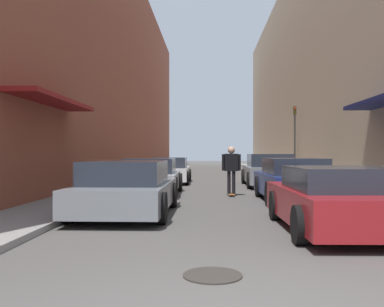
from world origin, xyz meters
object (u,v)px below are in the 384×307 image
at_px(parked_car_left_1, 151,177).
at_px(traffic_light, 295,134).
at_px(parked_car_right_0, 338,200).
at_px(parked_car_right_2, 268,171).
at_px(skateboarder, 231,166).
at_px(parked_car_right_1, 293,180).
at_px(parked_car_left_2, 170,171).
at_px(parked_car_left_0, 127,189).
at_px(manhole_cover, 213,275).

relative_size(parked_car_left_1, traffic_light, 0.99).
distance_m(parked_car_left_1, traffic_light, 12.44).
distance_m(parked_car_right_0, parked_car_right_2, 10.57).
height_order(skateboarder, traffic_light, traffic_light).
xyz_separation_m(parked_car_right_2, skateboarder, (-1.82, -4.19, 0.35)).
xyz_separation_m(parked_car_right_0, traffic_light, (2.59, 16.90, 1.97)).
bearing_deg(parked_car_right_1, skateboarder, 138.72).
distance_m(parked_car_left_2, parked_car_right_2, 4.75).
relative_size(parked_car_left_0, parked_car_left_2, 1.06).
bearing_deg(parked_car_left_0, parked_car_right_2, 62.71).
relative_size(parked_car_left_0, skateboarder, 2.61).
bearing_deg(parked_car_right_1, parked_car_left_1, 156.70).
relative_size(parked_car_right_1, skateboarder, 2.46).
height_order(parked_car_left_1, manhole_cover, parked_car_left_1).
bearing_deg(parked_car_right_2, parked_car_left_0, -117.29).
bearing_deg(parked_car_left_1, parked_car_left_2, 88.11).
relative_size(parked_car_right_1, parked_car_right_2, 0.90).
xyz_separation_m(parked_car_left_2, manhole_cover, (1.87, -15.31, -0.58)).
height_order(parked_car_left_1, parked_car_right_0, parked_car_left_1).
bearing_deg(parked_car_left_2, parked_car_right_1, -60.03).
height_order(parked_car_left_2, parked_car_right_2, parked_car_right_2).
height_order(parked_car_right_1, skateboarder, skateboarder).
xyz_separation_m(parked_car_right_0, manhole_cover, (-2.33, -2.95, -0.57)).
bearing_deg(parked_car_right_1, parked_car_left_0, -146.28).
xyz_separation_m(parked_car_left_2, skateboarder, (2.58, -5.98, 0.43)).
distance_m(parked_car_left_2, parked_car_right_0, 13.05).
distance_m(parked_car_left_0, parked_car_right_2, 9.76).
relative_size(parked_car_left_1, parked_car_right_2, 0.87).
bearing_deg(traffic_light, parked_car_right_0, -98.72).
bearing_deg(parked_car_right_0, manhole_cover, -128.33).
xyz_separation_m(parked_car_left_2, parked_car_right_2, (4.40, -1.79, 0.08)).
height_order(parked_car_left_1, parked_car_left_2, parked_car_left_1).
bearing_deg(parked_car_left_1, skateboarder, -8.41).
relative_size(parked_car_left_0, traffic_light, 1.08).
bearing_deg(traffic_light, parked_car_right_1, -101.52).
relative_size(parked_car_left_0, parked_car_right_0, 1.06).
xyz_separation_m(parked_car_left_1, manhole_cover, (2.05, -9.73, -0.60)).
xyz_separation_m(parked_car_left_1, parked_car_left_2, (0.18, 5.57, -0.02)).
bearing_deg(parked_car_left_1, parked_car_left_0, -88.72).
distance_m(parked_car_right_0, parked_car_right_1, 4.84).
bearing_deg(parked_car_right_2, manhole_cover, -100.61).
height_order(parked_car_right_0, skateboarder, skateboarder).
xyz_separation_m(parked_car_left_0, parked_car_left_2, (0.07, 10.46, -0.02)).
bearing_deg(manhole_cover, skateboarder, 85.62).
height_order(parked_car_right_2, skateboarder, skateboarder).
height_order(parked_car_left_0, manhole_cover, parked_car_left_0).
relative_size(parked_car_left_1, manhole_cover, 5.64).
distance_m(parked_car_left_2, parked_car_right_1, 8.68).
relative_size(parked_car_right_0, parked_car_right_1, 1.00).
xyz_separation_m(parked_car_left_2, parked_car_right_0, (4.20, -12.36, -0.01)).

